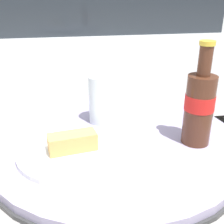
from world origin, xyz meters
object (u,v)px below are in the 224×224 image
cola_bottle_left (199,105)px  drinking_glass (101,102)px  parked_car (86,43)px  bistro_table (114,188)px  lunch_plate_near (73,149)px

cola_bottle_left → drinking_glass: cola_bottle_left is taller
drinking_glass → parked_car: (0.16, 1.94, -0.16)m
cola_bottle_left → drinking_glass: size_ratio=1.84×
bistro_table → drinking_glass: drinking_glass is taller
cola_bottle_left → parked_car: size_ratio=0.06×
drinking_glass → lunch_plate_near: size_ratio=0.53×
bistro_table → parked_car: bearing=86.1°
parked_car → bistro_table: bearing=-93.9°
drinking_glass → parked_car: bearing=85.3°
cola_bottle_left → drinking_glass: bearing=142.5°
parked_car → drinking_glass: bearing=-94.7°
bistro_table → lunch_plate_near: lunch_plate_near is taller
cola_bottle_left → lunch_plate_near: 0.32m
lunch_plate_near → parked_car: parked_car is taller
lunch_plate_near → bistro_table: bearing=34.1°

